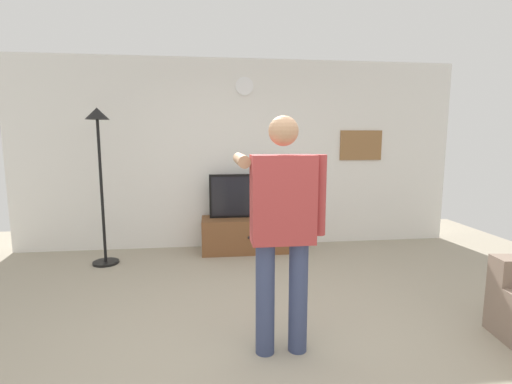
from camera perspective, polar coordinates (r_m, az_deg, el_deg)
ground_plane at (r=2.97m, az=2.71°, el=-24.02°), size 8.40×8.40×0.00m
back_wall at (r=5.45m, az=-2.47°, el=5.76°), size 6.40×0.10×2.70m
tv_stand at (r=5.28m, az=-1.40°, el=-6.53°), size 1.26×0.52×0.48m
television at (r=5.21m, az=-1.47°, el=-0.58°), size 1.04×0.07×0.61m
wall_clock at (r=5.44m, az=-1.80°, el=15.97°), size 0.25×0.03×0.25m
framed_picture at (r=5.82m, az=15.80°, el=6.93°), size 0.64×0.04×0.44m
floor_lamp at (r=4.95m, az=-22.95°, el=5.41°), size 0.32×0.32×1.95m
person_standing_nearer_lamp at (r=2.68m, az=4.04°, el=-4.53°), size 0.63×0.78×1.74m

